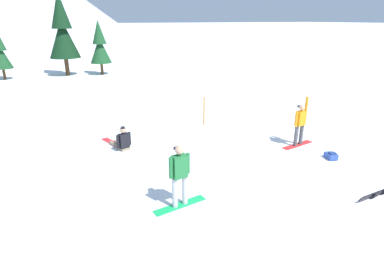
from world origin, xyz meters
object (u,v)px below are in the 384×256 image
at_px(snowboarder_foreground, 180,175).
at_px(pine_tree_leaning, 0,52).
at_px(trail_marker_pole, 204,111).
at_px(pine_tree_young, 100,45).
at_px(snowboarder_midground, 300,123).
at_px(backpack_blue, 331,156).
at_px(snowboarder_background, 122,141).
at_px(pine_tree_tall, 62,31).
at_px(loose_snowboard_near_right, 380,193).

relative_size(snowboarder_foreground, pine_tree_leaning, 0.42).
relative_size(trail_marker_pole, pine_tree_young, 0.29).
distance_m(snowboarder_midground, backpack_blue, 1.75).
relative_size(snowboarder_foreground, snowboarder_background, 0.98).
distance_m(snowboarder_midground, trail_marker_pole, 4.59).
relative_size(pine_tree_tall, pine_tree_young, 1.49).
distance_m(snowboarder_midground, pine_tree_tall, 23.15).
bearing_deg(snowboarder_foreground, loose_snowboard_near_right, -21.58).
relative_size(snowboarder_foreground, snowboarder_midground, 0.90).
bearing_deg(snowboarder_midground, trail_marker_pole, 118.72).
bearing_deg(pine_tree_tall, pine_tree_young, -16.50).
bearing_deg(loose_snowboard_near_right, snowboarder_background, 130.45).
distance_m(snowboarder_midground, loose_snowboard_near_right, 4.16).
height_order(backpack_blue, pine_tree_young, pine_tree_young).
height_order(trail_marker_pole, pine_tree_young, pine_tree_young).
relative_size(loose_snowboard_near_right, pine_tree_young, 0.38).
height_order(snowboarder_foreground, backpack_blue, snowboarder_foreground).
xyz_separation_m(snowboarder_foreground, snowboarder_midground, (6.12, 1.88, -0.01)).
bearing_deg(snowboarder_foreground, pine_tree_young, 84.16).
bearing_deg(snowboarder_foreground, trail_marker_pole, 56.43).
height_order(snowboarder_midground, loose_snowboard_near_right, snowboarder_midground).
relative_size(snowboarder_midground, pine_tree_tall, 0.28).
bearing_deg(snowboarder_background, snowboarder_foreground, -84.79).
relative_size(snowboarder_foreground, pine_tree_young, 0.37).
relative_size(snowboarder_background, loose_snowboard_near_right, 1.00).
bearing_deg(loose_snowboard_near_right, pine_tree_tall, 103.00).
bearing_deg(snowboarder_midground, loose_snowboard_near_right, -100.02).
bearing_deg(loose_snowboard_near_right, pine_tree_leaning, 112.90).
height_order(snowboarder_midground, pine_tree_leaning, pine_tree_leaning).
bearing_deg(pine_tree_tall, snowboarder_midground, -73.02).
distance_m(snowboarder_background, backpack_blue, 8.00).
height_order(backpack_blue, trail_marker_pole, trail_marker_pole).
bearing_deg(pine_tree_leaning, backpack_blue, -63.31).
xyz_separation_m(backpack_blue, pine_tree_leaning, (-11.89, 23.65, 2.20)).
relative_size(snowboarder_midground, backpack_blue, 3.63).
xyz_separation_m(snowboarder_foreground, loose_snowboard_near_right, (5.41, -2.14, -0.82)).
bearing_deg(trail_marker_pole, snowboarder_midground, -61.28).
relative_size(pine_tree_tall, pine_tree_leaning, 1.69).
distance_m(snowboarder_background, trail_marker_pole, 4.52).
relative_size(snowboarder_midground, pine_tree_young, 0.41).
xyz_separation_m(loose_snowboard_near_right, pine_tree_tall, (-5.99, 25.97, 3.79)).
bearing_deg(pine_tree_young, pine_tree_tall, 163.50).
bearing_deg(pine_tree_tall, pine_tree_leaning, 178.22).
xyz_separation_m(trail_marker_pole, pine_tree_young, (-1.57, 17.06, 1.93)).
height_order(backpack_blue, pine_tree_tall, pine_tree_tall).
bearing_deg(loose_snowboard_near_right, snowboarder_midground, 79.98).
distance_m(trail_marker_pole, pine_tree_leaning, 20.51).
distance_m(backpack_blue, trail_marker_pole, 6.07).
distance_m(snowboarder_foreground, loose_snowboard_near_right, 5.87).
height_order(backpack_blue, pine_tree_leaning, pine_tree_leaning).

